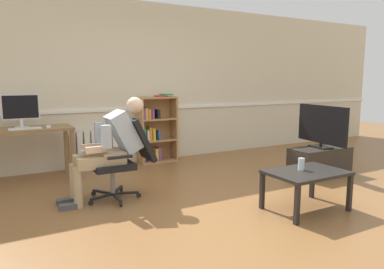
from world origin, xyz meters
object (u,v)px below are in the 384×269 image
coffee_table (306,176)px  bookshelf (155,131)px  imac_monitor (21,108)px  person_seated (110,146)px  office_chair (125,155)px  computer_mouse (48,127)px  tv_stand (320,161)px  drinking_glass (301,164)px  keyboard (25,129)px  radiator (94,149)px  computer_desk (21,136)px  tv_screen (322,126)px

coffee_table → bookshelf: bearing=99.5°
imac_monitor → person_seated: bearing=-59.0°
bookshelf → office_chair: 1.91m
imac_monitor → computer_mouse: 0.45m
imac_monitor → tv_stand: bearing=-24.9°
person_seated → drinking_glass: 2.17m
office_chair → tv_stand: size_ratio=1.02×
computer_mouse → office_chair: bearing=-59.7°
computer_mouse → office_chair: (0.69, -1.17, -0.25)m
office_chair → imac_monitor: bearing=-143.1°
person_seated → tv_stand: 3.10m
keyboard → drinking_glass: 3.53m
computer_mouse → radiator: 1.01m
radiator → tv_stand: bearing=-36.8°
tv_stand → coffee_table: coffee_table is taller
bookshelf → computer_mouse: bearing=-166.9°
tv_stand → drinking_glass: 1.61m
tv_stand → drinking_glass: bearing=-146.1°
computer_desk → tv_stand: bearing=-23.8°
computer_mouse → tv_screen: size_ratio=0.10×
computer_desk → computer_mouse: size_ratio=13.18×
computer_desk → drinking_glass: (2.57, -2.60, -0.15)m
office_chair → coffee_table: office_chair is taller
keyboard → computer_mouse: 0.29m
keyboard → bookshelf: size_ratio=0.34×
tv_stand → bookshelf: bearing=131.7°
tv_stand → coffee_table: size_ratio=1.13×
tv_screen → coffee_table: (-1.29, -0.94, -0.36)m
radiator → tv_screen: size_ratio=0.79×
computer_mouse → tv_stand: size_ratio=0.11×
radiator → drinking_glass: 3.35m
person_seated → coffee_table: size_ratio=1.45×
radiator → tv_screen: 3.54m
computer_desk → imac_monitor: (0.02, 0.08, 0.37)m
radiator → bookshelf: bearing=-5.5°
radiator → imac_monitor: bearing=-163.4°
computer_mouse → tv_screen: (3.55, -1.60, -0.03)m
tv_screen → drinking_glass: size_ratio=7.29×
computer_desk → drinking_glass: computer_desk is taller
computer_mouse → tv_stand: computer_mouse is taller
bookshelf → office_chair: (-1.07, -1.58, -0.02)m
bookshelf → coffee_table: size_ratio=1.40×
person_seated → coffee_table: 2.23m
office_chair → person_seated: (-0.18, 0.00, 0.13)m
person_seated → coffee_table: bearing=52.8°
imac_monitor → computer_mouse: size_ratio=4.83×
computer_desk → keyboard: bearing=-73.1°
office_chair → person_seated: size_ratio=0.80×
drinking_glass → tv_screen: bearing=33.8°
bookshelf → coffee_table: bookshelf is taller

